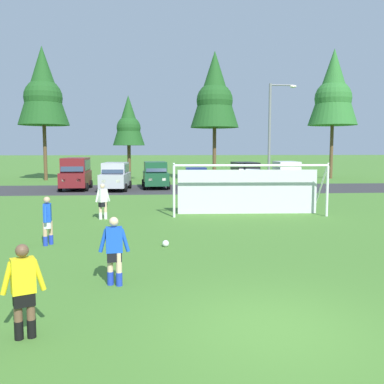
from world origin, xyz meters
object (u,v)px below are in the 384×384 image
object	(u,v)px
player_striker_near	(48,221)
parked_car_slot_center_left	(155,175)
soccer_ball	(166,243)
parked_car_slot_center	(196,178)
parked_car_slot_far_left	(76,173)
parked_car_slot_left	(115,176)
player_winger_right	(114,251)
referee	(24,292)
street_lamp	(272,138)
soccer_goal	(248,188)
player_defender_far	(103,201)
parked_car_slot_right	(287,174)
parked_car_slot_center_right	(245,175)

from	to	relation	value
player_striker_near	parked_car_slot_center_left	size ratio (longest dim) A/B	0.35
soccer_ball	parked_car_slot_center	bearing A→B (deg)	82.09
parked_car_slot_far_left	parked_car_slot_left	bearing A→B (deg)	-12.89
player_winger_right	referee	bearing A→B (deg)	-114.23
player_winger_right	street_lamp	distance (m)	21.44
soccer_goal	parked_car_slot_center	world-z (taller)	soccer_goal
player_defender_far	parked_car_slot_right	bearing A→B (deg)	49.48
parked_car_slot_center_left	street_lamp	size ratio (longest dim) A/B	0.61
soccer_ball	player_striker_near	size ratio (longest dim) A/B	0.13
parked_car_slot_center_right	soccer_goal	bearing A→B (deg)	-101.06
soccer_goal	parked_car_slot_right	world-z (taller)	soccer_goal
player_striker_near	player_defender_far	xyz separation A→B (m)	(1.16, 5.20, 0.00)
parked_car_slot_right	parked_car_slot_left	bearing A→B (deg)	-173.04
parked_car_slot_left	parked_car_slot_center_right	bearing A→B (deg)	0.99
soccer_goal	parked_car_slot_left	bearing A→B (deg)	120.71
player_defender_far	street_lamp	size ratio (longest dim) A/B	0.21
soccer_goal	parked_car_slot_far_left	size ratio (longest dim) A/B	1.53
player_striker_near	parked_car_slot_center_right	world-z (taller)	parked_car_slot_center_right
parked_car_slot_center_left	parked_car_slot_center_right	distance (m)	7.37
player_striker_near	parked_car_slot_center	size ratio (longest dim) A/B	0.38
parked_car_slot_center_right	parked_car_slot_center	bearing A→B (deg)	174.15
soccer_ball	referee	size ratio (longest dim) A/B	0.13
soccer_ball	parked_car_slot_far_left	world-z (taller)	parked_car_slot_far_left
parked_car_slot_center_right	street_lamp	world-z (taller)	street_lamp
soccer_goal	street_lamp	bearing A→B (deg)	68.10
player_winger_right	parked_car_slot_center_left	world-z (taller)	parked_car_slot_center_left
player_winger_right	parked_car_slot_far_left	xyz separation A→B (m)	(-5.45, 24.39, 0.52)
player_defender_far	parked_car_slot_left	world-z (taller)	parked_car_slot_left
player_winger_right	parked_car_slot_center_right	xyz separation A→B (m)	(8.06, 23.84, 0.29)
player_defender_far	parked_car_slot_center_left	size ratio (longest dim) A/B	0.35
parked_car_slot_far_left	player_defender_far	bearing A→B (deg)	-74.96
player_winger_right	parked_car_slot_center_right	bearing A→B (deg)	71.32
player_defender_far	parked_car_slot_center	world-z (taller)	parked_car_slot_center
parked_car_slot_left	referee	bearing A→B (deg)	-87.73
player_defender_far	parked_car_slot_far_left	bearing A→B (deg)	105.04
player_defender_far	player_winger_right	distance (m)	9.78
soccer_goal	parked_car_slot_far_left	xyz separation A→B (m)	(-10.92, 13.78, 0.05)
player_defender_far	parked_car_slot_center	bearing A→B (deg)	68.98
player_defender_far	player_winger_right	size ratio (longest dim) A/B	1.00
referee	parked_car_slot_left	distance (m)	26.43
soccer_goal	referee	world-z (taller)	soccer_goal
parked_car_slot_center	parked_car_slot_center_right	distance (m)	3.98
player_striker_near	parked_car_slot_center_right	distance (m)	22.14
parked_car_slot_center_left	street_lamp	world-z (taller)	street_lamp
parked_car_slot_left	parked_car_slot_center	world-z (taller)	parked_car_slot_left
player_striker_near	soccer_goal	bearing A→B (deg)	37.04
soccer_goal	player_winger_right	world-z (taller)	soccer_goal
player_winger_right	parked_car_slot_left	bearing A→B (deg)	95.52
parked_car_slot_left	parked_car_slot_center	xyz separation A→B (m)	(6.39, 0.58, -0.24)
player_defender_far	parked_car_slot_center_right	distance (m)	17.10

